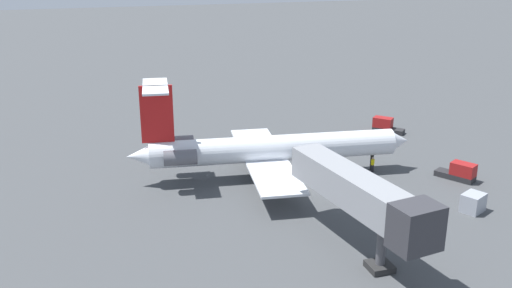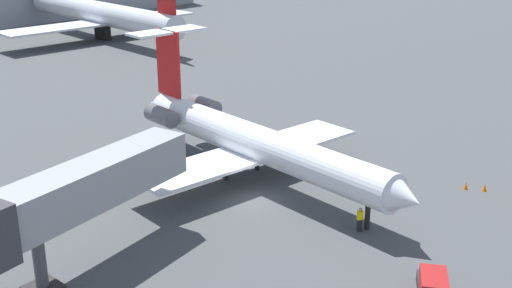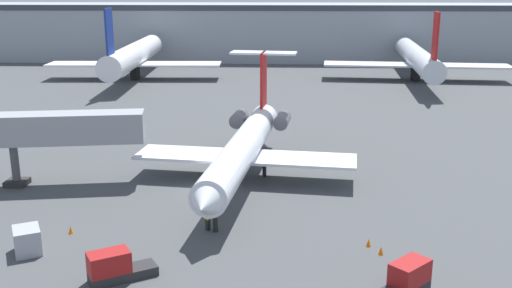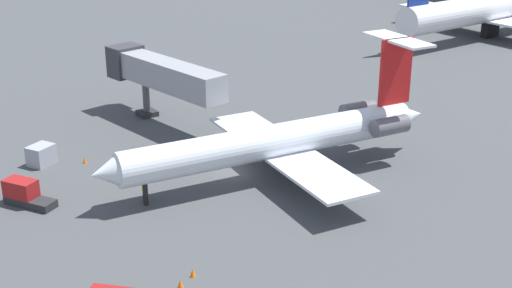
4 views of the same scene
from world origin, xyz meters
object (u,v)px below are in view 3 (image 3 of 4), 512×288
baggage_tug_lead (406,281)px  baggage_tug_trailing (115,268)px  cargo_container_uld (27,240)px  parked_airliner_west_end (134,56)px  traffic_cone_mid (381,251)px  parked_airliner_west_mid (417,58)px  traffic_cone_near (71,230)px  regional_jet (245,145)px  ground_crew_marshaller (208,219)px  traffic_cone_far (369,243)px  jet_bridge (39,130)px

baggage_tug_lead → baggage_tug_trailing: 16.94m
cargo_container_uld → baggage_tug_trailing: bearing=-27.1°
parked_airliner_west_end → cargo_container_uld: bearing=-81.9°
baggage_tug_lead → parked_airliner_west_end: bearing=114.0°
cargo_container_uld → baggage_tug_lead: bearing=-10.5°
traffic_cone_mid → parked_airliner_west_mid: (17.98, 71.38, 3.84)m
cargo_container_uld → parked_airliner_west_end: parked_airliner_west_end is taller
baggage_tug_lead → parked_airliner_west_mid: size_ratio=0.10×
traffic_cone_mid → parked_airliner_west_end: 78.40m
traffic_cone_near → traffic_cone_mid: same height
regional_jet → parked_airliner_west_end: 60.78m
ground_crew_marshaller → traffic_cone_far: bearing=-11.4°
baggage_tug_lead → traffic_cone_far: size_ratio=7.01×
regional_jet → traffic_cone_mid: (9.74, -14.83, -2.98)m
ground_crew_marshaller → baggage_tug_lead: size_ratio=0.44×
cargo_container_uld → traffic_cone_mid: bearing=1.5°
ground_crew_marshaller → cargo_container_uld: 12.10m
traffic_cone_near → traffic_cone_mid: (21.41, -2.49, 0.00)m
traffic_cone_near → parked_airliner_west_end: (-11.87, 68.37, 4.06)m
jet_bridge → traffic_cone_mid: (27.37, -12.74, -4.68)m
traffic_cone_mid → parked_airliner_west_end: (-33.28, 70.87, 4.06)m
traffic_cone_near → traffic_cone_mid: bearing=-6.6°
baggage_tug_lead → parked_airliner_west_mid: 78.41m
baggage_tug_lead → parked_airliner_west_mid: bearing=77.1°
regional_jet → traffic_cone_mid: 18.00m
baggage_tug_trailing → jet_bridge: bearing=123.1°
jet_bridge → traffic_cone_mid: bearing=-25.0°
regional_jet → parked_airliner_west_end: bearing=112.8°
baggage_tug_lead → traffic_cone_far: (-1.17, 6.20, -0.56)m
regional_jet → traffic_cone_far: 16.67m
traffic_cone_mid → traffic_cone_far: bearing=117.7°
traffic_cone_mid → regional_jet: bearing=123.3°
traffic_cone_far → parked_airliner_west_mid: parked_airliner_west_mid is taller
ground_crew_marshaller → traffic_cone_far: ground_crew_marshaller is taller
traffic_cone_far → parked_airliner_west_mid: 72.71m
ground_crew_marshaller → traffic_cone_far: 11.38m
jet_bridge → baggage_tug_trailing: 20.51m
traffic_cone_mid → parked_airliner_west_mid: parked_airliner_west_mid is taller
parked_airliner_west_end → traffic_cone_mid: bearing=-64.8°
ground_crew_marshaller → traffic_cone_mid: ground_crew_marshaller is taller
cargo_container_uld → traffic_cone_far: cargo_container_uld is taller
jet_bridge → traffic_cone_near: jet_bridge is taller
ground_crew_marshaller → baggage_tug_lead: baggage_tug_lead is taller
baggage_tug_lead → baggage_tug_trailing: size_ratio=0.93×
traffic_cone_far → ground_crew_marshaller: bearing=168.6°
traffic_cone_far → parked_airliner_west_end: bearing=115.1°
regional_jet → baggage_tug_lead: 22.47m
traffic_cone_near → parked_airliner_west_end: size_ratio=0.01×
regional_jet → baggage_tug_lead: size_ratio=7.69×
traffic_cone_mid → parked_airliner_west_mid: bearing=75.9°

